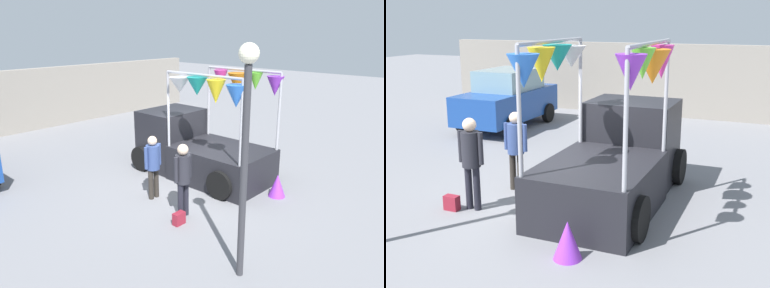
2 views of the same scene
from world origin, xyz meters
The scene contains 8 objects.
ground_plane centered at (0.00, 0.00, 0.00)m, with size 60.00×60.00×0.00m, color slate.
vendor_truck centered at (0.95, 0.61, 0.93)m, with size 2.50×4.13×3.13m.
parked_car centered at (-4.41, 5.35, 0.94)m, with size 1.88×4.00×1.88m.
person_customer centered at (-1.30, -1.02, 1.06)m, with size 0.53×0.34×1.75m.
person_vendor centered at (-1.09, 0.23, 1.00)m, with size 0.53×0.34×1.65m.
handbag centered at (-1.65, -1.22, 0.14)m, with size 0.28×0.16×0.28m, color maroon.
brick_boundary_wall centered at (0.00, 9.25, 1.30)m, with size 18.00×0.36×2.60m, color gray.
folded_kite_bundle_violet centered at (1.12, -2.08, 0.30)m, with size 0.44×0.44×0.60m, color purple.
Camera 2 is at (3.84, -7.99, 3.48)m, focal length 45.00 mm.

